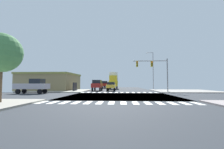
{
  "coord_description": "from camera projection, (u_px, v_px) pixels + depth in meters",
  "views": [
    {
      "loc": [
        0.02,
        -20.33,
        1.64
      ],
      "look_at": [
        -1.47,
        6.39,
        3.16
      ],
      "focal_mm": 24.72,
      "sensor_mm": 36.0,
      "label": 1
    }
  ],
  "objects": [
    {
      "name": "street_lamp",
      "position": [
        152.0,
        68.0,
        38.09
      ],
      "size": [
        1.78,
        0.32,
        9.35
      ],
      "color": "gray",
      "rests_on": "ground"
    },
    {
      "name": "sedan_outer_3",
      "position": [
        115.0,
        85.0,
        58.65
      ],
      "size": [
        1.8,
        4.3,
        1.88
      ],
      "rotation": [
        0.0,
        0.0,
        3.14
      ],
      "color": "black",
      "rests_on": "ground"
    },
    {
      "name": "sedan_inner_4",
      "position": [
        111.0,
        86.0,
        32.86
      ],
      "size": [
        1.8,
        4.3,
        1.88
      ],
      "rotation": [
        0.0,
        0.0,
        3.14
      ],
      "color": "black",
      "rests_on": "ground"
    },
    {
      "name": "crosswalk_near",
      "position": [
        117.0,
        103.0,
        12.91
      ],
      "size": [
        13.5,
        2.0,
        0.01
      ],
      "color": "white",
      "rests_on": "ground"
    },
    {
      "name": "crosswalk_far",
      "position": [
        119.0,
        92.0,
        27.47
      ],
      "size": [
        13.5,
        2.0,
        0.01
      ],
      "color": "white",
      "rests_on": "ground"
    },
    {
      "name": "box_truck_trailing_1",
      "position": [
        114.0,
        80.0,
        44.89
      ],
      "size": [
        2.4,
        7.2,
        4.85
      ],
      "rotation": [
        0.0,
        0.0,
        3.14
      ],
      "color": "black",
      "rests_on": "ground"
    },
    {
      "name": "sidewalk_corner_ne",
      "position": [
        184.0,
        91.0,
        31.42
      ],
      "size": [
        12.0,
        12.0,
        0.14
      ],
      "color": "gray",
      "rests_on": "ground"
    },
    {
      "name": "sidewalk_corner_nw",
      "position": [
        60.0,
        91.0,
        32.86
      ],
      "size": [
        12.0,
        12.0,
        0.14
      ],
      "color": "gray",
      "rests_on": "ground"
    },
    {
      "name": "suv_middle_2",
      "position": [
        97.0,
        84.0,
        33.26
      ],
      "size": [
        1.96,
        4.6,
        2.34
      ],
      "rotation": [
        0.0,
        0.0,
        3.14
      ],
      "color": "black",
      "rests_on": "ground"
    },
    {
      "name": "traffic_signal_mast",
      "position": [
        154.0,
        67.0,
        27.31
      ],
      "size": [
        6.13,
        0.55,
        6.03
      ],
      "color": "gray",
      "rests_on": "ground"
    },
    {
      "name": "sedan_nearside_1",
      "position": [
        107.0,
        85.0,
        55.75
      ],
      "size": [
        1.8,
        4.3,
        1.88
      ],
      "rotation": [
        0.0,
        0.0,
        3.14
      ],
      "color": "black",
      "rests_on": "ground"
    },
    {
      "name": "bank_building",
      "position": [
        51.0,
        82.0,
        36.23
      ],
      "size": [
        12.84,
        11.12,
        3.93
      ],
      "color": "olive",
      "rests_on": "ground"
    },
    {
      "name": "ground",
      "position": [
        120.0,
        96.0,
        20.17
      ],
      "size": [
        90.0,
        90.0,
        0.05
      ],
      "color": "#2C2F34"
    },
    {
      "name": "sidewalk_tree",
      "position": [
        1.0,
        53.0,
        12.33
      ],
      "size": [
        3.14,
        3.14,
        5.66
      ],
      "color": "brown",
      "rests_on": "ground"
    },
    {
      "name": "pickup_farside_1",
      "position": [
        33.0,
        85.0,
        24.51
      ],
      "size": [
        5.1,
        2.0,
        2.35
      ],
      "rotation": [
        0.0,
        0.0,
        4.71
      ],
      "color": "black",
      "rests_on": "ground"
    },
    {
      "name": "pickup_crossing_2",
      "position": [
        105.0,
        84.0,
        48.68
      ],
      "size": [
        2.0,
        5.1,
        2.35
      ],
      "rotation": [
        0.0,
        0.0,
        3.14
      ],
      "color": "black",
      "rests_on": "ground"
    }
  ]
}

